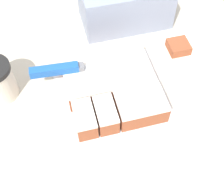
% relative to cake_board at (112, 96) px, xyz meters
% --- Properties ---
extents(countertop, '(1.40, 1.10, 0.94)m').
position_rel_cake_board_xyz_m(countertop, '(0.06, 0.10, -0.47)').
color(countertop, beige).
rests_on(countertop, ground_plane).
extents(cake_board, '(0.28, 0.28, 0.01)m').
position_rel_cake_board_xyz_m(cake_board, '(0.00, 0.00, 0.00)').
color(cake_board, white).
rests_on(cake_board, countertop).
extents(cake, '(0.23, 0.22, 0.06)m').
position_rel_cake_board_xyz_m(cake, '(0.00, 0.00, 0.03)').
color(cake, '#994C2D').
rests_on(cake, cake_board).
extents(knife, '(0.29, 0.04, 0.02)m').
position_rel_cake_board_xyz_m(knife, '(-0.11, 0.07, 0.07)').
color(knife, silver).
rests_on(knife, cake).
extents(paper_napkin, '(0.12, 0.12, 0.01)m').
position_rel_cake_board_xyz_m(paper_napkin, '(0.23, 0.11, 0.00)').
color(paper_napkin, white).
rests_on(paper_napkin, countertop).
extents(brownie, '(0.06, 0.06, 0.03)m').
position_rel_cake_board_xyz_m(brownie, '(0.23, 0.11, 0.02)').
color(brownie, '#994C2D').
rests_on(brownie, paper_napkin).
extents(storage_box, '(0.27, 0.15, 0.13)m').
position_rel_cake_board_xyz_m(storage_box, '(0.12, 0.28, 0.06)').
color(storage_box, '#8C99B2').
rests_on(storage_box, countertop).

